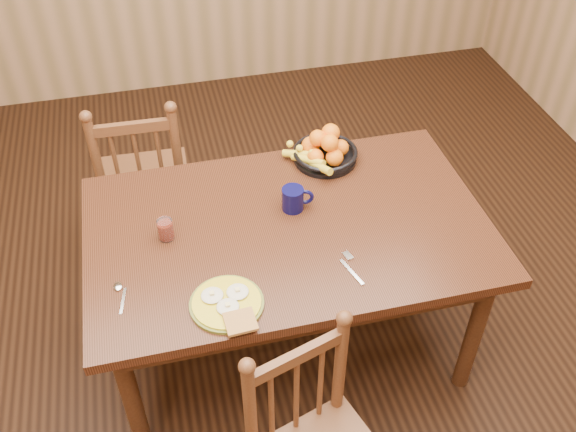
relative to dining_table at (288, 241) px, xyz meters
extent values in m
cube|color=black|center=(0.00, 0.00, -0.67)|extent=(4.50, 5.00, 0.01)
cube|color=black|center=(0.00, 0.00, 0.06)|extent=(1.60, 1.00, 0.04)
cube|color=black|center=(0.00, 0.42, -0.01)|extent=(1.40, 0.04, 0.10)
cube|color=black|center=(0.00, -0.42, -0.01)|extent=(1.40, 0.04, 0.10)
cube|color=black|center=(0.72, 0.00, -0.01)|extent=(0.04, 0.84, 0.10)
cube|color=black|center=(-0.72, 0.00, -0.01)|extent=(0.04, 0.84, 0.10)
cylinder|color=black|center=(-0.70, -0.40, -0.31)|extent=(0.07, 0.07, 0.70)
cylinder|color=black|center=(0.70, -0.40, -0.31)|extent=(0.07, 0.07, 0.70)
cylinder|color=black|center=(-0.70, 0.40, -0.31)|extent=(0.07, 0.07, 0.70)
cylinder|color=black|center=(0.70, 0.40, -0.31)|extent=(0.07, 0.07, 0.70)
cube|color=#462515|center=(-0.55, 0.82, -0.21)|extent=(0.45, 0.44, 0.04)
cylinder|color=#462515|center=(-0.36, 0.98, -0.45)|extent=(0.04, 0.04, 0.43)
cylinder|color=#462515|center=(-0.72, 1.00, -0.45)|extent=(0.04, 0.04, 0.43)
cylinder|color=#462515|center=(-0.38, 0.64, -0.45)|extent=(0.04, 0.04, 0.43)
cylinder|color=#462515|center=(-0.74, 0.66, -0.45)|extent=(0.04, 0.04, 0.43)
cylinder|color=#462515|center=(-0.38, 0.62, 0.05)|extent=(0.04, 0.04, 0.52)
cylinder|color=#462515|center=(-0.74, 0.64, 0.05)|extent=(0.04, 0.04, 0.52)
cylinder|color=#462515|center=(-0.56, 0.63, 0.00)|extent=(0.02, 0.02, 0.40)
cube|color=#462515|center=(-0.56, 0.63, 0.23)|extent=(0.36, 0.04, 0.05)
cylinder|color=#462515|center=(-0.30, -0.74, 0.01)|extent=(0.04, 0.04, 0.50)
cylinder|color=#462515|center=(0.02, -0.64, 0.01)|extent=(0.04, 0.04, 0.50)
cylinder|color=#462515|center=(-0.14, -0.69, -0.04)|extent=(0.02, 0.02, 0.38)
cube|color=#462515|center=(-0.14, -0.69, 0.18)|extent=(0.34, 0.13, 0.05)
cylinder|color=#59601E|center=(-0.31, -0.35, 0.09)|extent=(0.26, 0.26, 0.01)
cylinder|color=gold|center=(-0.31, -0.35, 0.10)|extent=(0.24, 0.24, 0.01)
ellipsoid|color=silver|center=(-0.35, -0.31, 0.11)|extent=(0.08, 0.08, 0.01)
cube|color=#F2E08C|center=(-0.35, -0.31, 0.12)|extent=(0.02, 0.02, 0.01)
ellipsoid|color=silver|center=(-0.26, -0.32, 0.11)|extent=(0.08, 0.08, 0.01)
cube|color=#F2E08C|center=(-0.26, -0.32, 0.12)|extent=(0.02, 0.02, 0.01)
ellipsoid|color=silver|center=(-0.31, -0.38, 0.11)|extent=(0.08, 0.08, 0.01)
cube|color=#F2E08C|center=(-0.31, -0.38, 0.12)|extent=(0.02, 0.02, 0.01)
cube|color=brown|center=(-0.28, -0.45, 0.11)|extent=(0.11, 0.11, 0.01)
cube|color=silver|center=(0.17, -0.31, 0.09)|extent=(0.05, 0.14, 0.00)
cube|color=silver|center=(0.18, -0.22, 0.09)|extent=(0.04, 0.05, 0.00)
cube|color=silver|center=(-0.66, -0.25, 0.09)|extent=(0.03, 0.12, 0.00)
ellipsoid|color=silver|center=(-0.68, -0.17, 0.09)|extent=(0.03, 0.04, 0.01)
cylinder|color=#090933|center=(0.04, 0.10, 0.13)|extent=(0.09, 0.09, 0.10)
torus|color=#090933|center=(0.10, 0.10, 0.13)|extent=(0.07, 0.03, 0.07)
cylinder|color=black|center=(0.04, 0.10, 0.18)|extent=(0.08, 0.08, 0.00)
cylinder|color=silver|center=(-0.48, 0.04, 0.13)|extent=(0.06, 0.06, 0.09)
cylinder|color=maroon|center=(-0.48, 0.04, 0.12)|extent=(0.05, 0.05, 0.07)
cylinder|color=black|center=(0.26, 0.38, 0.09)|extent=(0.28, 0.28, 0.02)
torus|color=black|center=(0.26, 0.38, 0.13)|extent=(0.29, 0.29, 0.02)
cylinder|color=black|center=(0.26, 0.38, 0.09)|extent=(0.10, 0.10, 0.01)
sphere|color=orange|center=(0.33, 0.38, 0.14)|extent=(0.07, 0.07, 0.07)
sphere|color=orange|center=(0.29, 0.45, 0.14)|extent=(0.08, 0.08, 0.08)
sphere|color=orange|center=(0.21, 0.42, 0.15)|extent=(0.08, 0.08, 0.08)
sphere|color=orange|center=(0.21, 0.34, 0.14)|extent=(0.07, 0.07, 0.07)
sphere|color=orange|center=(0.29, 0.31, 0.14)|extent=(0.08, 0.08, 0.08)
sphere|color=orange|center=(0.29, 0.41, 0.21)|extent=(0.08, 0.08, 0.08)
sphere|color=orange|center=(0.23, 0.39, 0.20)|extent=(0.07, 0.07, 0.07)
sphere|color=orange|center=(0.27, 0.34, 0.21)|extent=(0.08, 0.08, 0.08)
cylinder|color=yellow|center=(0.17, 0.34, 0.13)|extent=(0.10, 0.17, 0.07)
cylinder|color=yellow|center=(0.15, 0.39, 0.13)|extent=(0.14, 0.15, 0.07)
cylinder|color=yellow|center=(0.20, 0.29, 0.13)|extent=(0.06, 0.18, 0.07)
camera|label=1|loc=(-0.44, -1.82, 1.82)|focal=40.00mm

